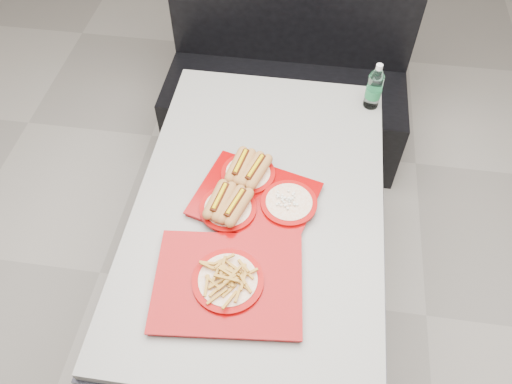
# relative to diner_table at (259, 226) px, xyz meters

# --- Properties ---
(ground) EXTENTS (6.00, 6.00, 0.00)m
(ground) POSITION_rel_diner_table_xyz_m (0.00, 0.00, -0.58)
(ground) COLOR #9B958B
(ground) RESTS_ON ground
(diner_table) EXTENTS (0.92, 1.42, 0.75)m
(diner_table) POSITION_rel_diner_table_xyz_m (0.00, 0.00, 0.00)
(diner_table) COLOR black
(diner_table) RESTS_ON ground
(booth_bench) EXTENTS (1.30, 0.57, 1.35)m
(booth_bench) POSITION_rel_diner_table_xyz_m (0.00, 1.09, -0.18)
(booth_bench) COLOR black
(booth_bench) RESTS_ON ground
(tray_near) EXTENTS (0.49, 0.42, 0.09)m
(tray_near) POSITION_rel_diner_table_xyz_m (-0.03, 0.00, 0.20)
(tray_near) COLOR #8B0304
(tray_near) RESTS_ON diner_table
(tray_far) EXTENTS (0.51, 0.41, 0.09)m
(tray_far) POSITION_rel_diner_table_xyz_m (-0.05, -0.35, 0.19)
(tray_far) COLOR #8B0304
(tray_far) RESTS_ON diner_table
(water_bottle) EXTENTS (0.07, 0.07, 0.21)m
(water_bottle) POSITION_rel_diner_table_xyz_m (0.40, 0.58, 0.26)
(water_bottle) COLOR silver
(water_bottle) RESTS_ON diner_table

